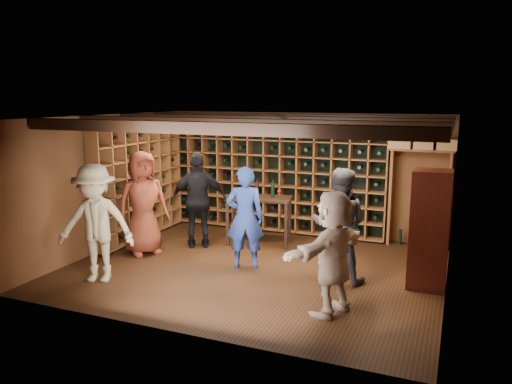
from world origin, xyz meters
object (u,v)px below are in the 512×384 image
at_px(guest_beige, 333,253).
at_px(tasting_table, 259,203).
at_px(display_cabinet, 429,232).
at_px(guest_woman_black, 199,200).
at_px(guest_khaki, 96,223).
at_px(man_blue_shirt, 245,218).
at_px(guest_red_floral, 143,203).
at_px(man_grey_suit, 339,225).

relative_size(guest_beige, tasting_table, 1.25).
relative_size(display_cabinet, tasting_table, 1.33).
relative_size(guest_woman_black, guest_khaki, 0.99).
bearing_deg(guest_woman_black, guest_beige, 118.25).
bearing_deg(man_blue_shirt, display_cabinet, 163.49).
xyz_separation_m(display_cabinet, guest_beige, (-1.10, -1.44, -0.03)).
bearing_deg(guest_red_floral, guest_khaki, -139.02).
xyz_separation_m(guest_woman_black, guest_khaki, (-0.60, -2.16, 0.01)).
relative_size(guest_khaki, tasting_table, 1.39).
bearing_deg(man_grey_suit, man_blue_shirt, -2.97).
bearing_deg(man_blue_shirt, man_grey_suit, 158.40).
relative_size(guest_woman_black, tasting_table, 1.37).
relative_size(man_blue_shirt, tasting_table, 1.30).
distance_m(man_blue_shirt, guest_beige, 2.16).
xyz_separation_m(man_blue_shirt, man_grey_suit, (1.58, -0.03, 0.03)).
height_order(guest_woman_black, guest_beige, guest_woman_black).
bearing_deg(guest_woman_black, guest_red_floral, 15.95).
relative_size(guest_red_floral, guest_beige, 1.14).
xyz_separation_m(display_cabinet, man_blue_shirt, (-2.88, -0.20, -0.00)).
relative_size(man_blue_shirt, guest_khaki, 0.93).
relative_size(guest_woman_black, guest_beige, 1.09).
bearing_deg(tasting_table, guest_red_floral, -151.74).
bearing_deg(guest_beige, display_cabinet, 164.92).
bearing_deg(guest_beige, man_blue_shirt, -102.40).
bearing_deg(guest_beige, guest_khaki, -64.50).
height_order(guest_khaki, guest_beige, guest_khaki).
height_order(guest_red_floral, tasting_table, guest_red_floral).
xyz_separation_m(guest_woman_black, tasting_table, (0.97, 0.63, -0.09)).
bearing_deg(guest_woman_black, display_cabinet, 143.79).
distance_m(display_cabinet, man_grey_suit, 1.31).
height_order(man_blue_shirt, guest_beige, man_blue_shirt).
bearing_deg(man_blue_shirt, guest_woman_black, -50.24).
bearing_deg(tasting_table, guest_beige, -61.73).
distance_m(man_grey_suit, guest_woman_black, 2.95).
distance_m(guest_woman_black, tasting_table, 1.16).
xyz_separation_m(guest_woman_black, guest_beige, (3.05, -1.95, -0.08)).
bearing_deg(guest_woman_black, guest_khaki, 45.39).
relative_size(man_grey_suit, guest_red_floral, 0.94).
relative_size(display_cabinet, man_blue_shirt, 1.02).
xyz_separation_m(guest_red_floral, tasting_table, (1.70, 1.37, -0.13)).
xyz_separation_m(man_blue_shirt, guest_khaki, (-1.87, -1.44, 0.06)).
relative_size(man_blue_shirt, guest_red_floral, 0.91).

